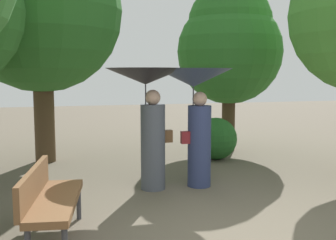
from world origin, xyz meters
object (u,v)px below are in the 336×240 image
object	(u,v)px
park_bench	(49,197)
person_right	(195,99)
person_left	(148,101)
tree_near_right	(230,43)

from	to	relation	value
park_bench	person_right	bearing A→B (deg)	-45.56
person_left	park_bench	xyz separation A→B (m)	(-1.51, -1.70, -0.92)
park_bench	tree_near_right	world-z (taller)	tree_near_right
person_left	tree_near_right	bearing A→B (deg)	-48.31
person_right	park_bench	xyz separation A→B (m)	(-2.29, -1.66, -0.95)
park_bench	person_left	bearing A→B (deg)	-33.27
person_left	tree_near_right	xyz separation A→B (m)	(2.62, 2.79, 1.16)
person_right	park_bench	bearing A→B (deg)	120.94
person_left	park_bench	bearing A→B (deg)	133.23
person_left	tree_near_right	size ratio (longest dim) A/B	0.48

